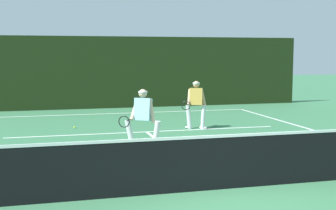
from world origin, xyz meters
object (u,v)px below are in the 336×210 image
object	(u,v)px
tennis_ball	(75,127)
player_near	(143,118)
tennis_ball_extra	(293,160)
player_far	(196,103)

from	to	relation	value
tennis_ball	player_near	bearing A→B (deg)	-70.28
tennis_ball	tennis_ball_extra	size ratio (longest dim) A/B	1.00
player_near	player_far	xyz separation A→B (m)	(2.41, 3.04, -0.00)
tennis_ball_extra	tennis_ball	bearing A→B (deg)	127.30
tennis_ball	tennis_ball_extra	world-z (taller)	same
tennis_ball	tennis_ball_extra	distance (m)	7.66
player_far	tennis_ball	world-z (taller)	player_far
tennis_ball	tennis_ball_extra	bearing A→B (deg)	-52.70
player_near	tennis_ball	bearing A→B (deg)	-39.42
tennis_ball_extra	player_far	bearing A→B (deg)	98.47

